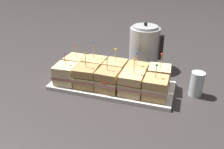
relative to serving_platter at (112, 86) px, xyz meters
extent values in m
plane|color=#383333|center=(0.00, 0.00, -0.01)|extent=(6.00, 6.00, 0.00)
cube|color=white|center=(0.00, 0.00, 0.00)|extent=(0.58, 0.24, 0.01)
cube|color=white|center=(0.00, 0.00, 0.01)|extent=(0.58, 0.24, 0.01)
cube|color=beige|center=(-0.21, -0.05, 0.03)|extent=(0.10, 0.10, 0.04)
cube|color=#B26B60|center=(-0.21, -0.05, 0.05)|extent=(0.11, 0.11, 0.01)
cube|color=beige|center=(-0.21, -0.05, 0.06)|extent=(0.11, 0.11, 0.01)
cube|color=beige|center=(-0.21, -0.05, 0.08)|extent=(0.10, 0.10, 0.04)
cylinder|color=tan|center=(-0.22, -0.05, 0.12)|extent=(0.00, 0.01, 0.07)
sphere|color=purple|center=(-0.22, -0.05, 0.16)|extent=(0.01, 0.01, 0.01)
cube|color=tan|center=(-0.11, -0.05, 0.03)|extent=(0.10, 0.10, 0.04)
cube|color=tan|center=(-0.11, -0.05, 0.05)|extent=(0.11, 0.11, 0.01)
cube|color=beige|center=(-0.11, -0.05, 0.06)|extent=(0.11, 0.11, 0.01)
cylinder|color=red|center=(-0.11, -0.07, 0.07)|extent=(0.06, 0.06, 0.00)
cube|color=tan|center=(-0.11, -0.05, 0.09)|extent=(0.10, 0.10, 0.04)
cylinder|color=tan|center=(-0.11, -0.05, 0.13)|extent=(0.00, 0.01, 0.08)
sphere|color=orange|center=(-0.11, -0.05, 0.17)|extent=(0.01, 0.01, 0.01)
cube|color=tan|center=(0.00, -0.05, 0.03)|extent=(0.10, 0.10, 0.04)
cube|color=tan|center=(0.00, -0.05, 0.05)|extent=(0.11, 0.11, 0.01)
cube|color=beige|center=(0.00, -0.05, 0.06)|extent=(0.11, 0.11, 0.01)
cylinder|color=red|center=(0.00, -0.07, 0.07)|extent=(0.07, 0.07, 0.00)
cube|color=tan|center=(0.00, -0.05, 0.09)|extent=(0.10, 0.10, 0.04)
cylinder|color=tan|center=(-0.01, -0.05, 0.13)|extent=(0.00, 0.00, 0.07)
sphere|color=green|center=(-0.01, -0.05, 0.16)|extent=(0.01, 0.01, 0.01)
cube|color=#DBB77A|center=(0.11, -0.05, 0.03)|extent=(0.10, 0.10, 0.04)
cube|color=tan|center=(0.11, -0.05, 0.05)|extent=(0.11, 0.11, 0.01)
cube|color=beige|center=(0.11, -0.05, 0.06)|extent=(0.10, 0.10, 0.01)
cylinder|color=red|center=(0.11, -0.07, 0.07)|extent=(0.07, 0.07, 0.00)
cube|color=#E8C281|center=(0.11, -0.05, 0.09)|extent=(0.10, 0.10, 0.04)
cylinder|color=tan|center=(0.11, -0.05, 0.13)|extent=(0.00, 0.01, 0.08)
sphere|color=yellow|center=(0.11, -0.05, 0.17)|extent=(0.01, 0.01, 0.01)
cube|color=tan|center=(0.21, -0.05, 0.03)|extent=(0.10, 0.10, 0.04)
cube|color=tan|center=(0.21, -0.05, 0.05)|extent=(0.10, 0.10, 0.01)
cube|color=beige|center=(0.21, -0.05, 0.06)|extent=(0.10, 0.10, 0.01)
cube|color=tan|center=(0.21, -0.05, 0.08)|extent=(0.10, 0.10, 0.04)
cylinder|color=tan|center=(0.21, -0.05, 0.13)|extent=(0.00, 0.01, 0.07)
sphere|color=green|center=(0.21, -0.05, 0.16)|extent=(0.01, 0.01, 0.01)
cube|color=#DBB77A|center=(-0.21, 0.05, 0.03)|extent=(0.11, 0.11, 0.04)
cube|color=#B26B60|center=(-0.21, 0.05, 0.05)|extent=(0.11, 0.11, 0.01)
cube|color=beige|center=(-0.21, 0.05, 0.06)|extent=(0.11, 0.11, 0.01)
cube|color=#E8C281|center=(-0.21, 0.05, 0.08)|extent=(0.11, 0.11, 0.04)
cylinder|color=tan|center=(-0.21, 0.05, 0.13)|extent=(0.00, 0.01, 0.07)
sphere|color=red|center=(-0.21, 0.05, 0.16)|extent=(0.01, 0.01, 0.01)
cube|color=tan|center=(-0.11, 0.05, 0.03)|extent=(0.10, 0.10, 0.04)
cube|color=tan|center=(-0.11, 0.05, 0.05)|extent=(0.11, 0.11, 0.01)
cube|color=beige|center=(-0.11, 0.05, 0.06)|extent=(0.10, 0.10, 0.01)
cylinder|color=red|center=(-0.11, 0.04, 0.07)|extent=(0.06, 0.06, 0.00)
cube|color=#E0B771|center=(-0.11, 0.05, 0.09)|extent=(0.10, 0.10, 0.04)
cylinder|color=tan|center=(-0.12, 0.06, 0.14)|extent=(0.00, 0.01, 0.09)
sphere|color=blue|center=(-0.12, 0.06, 0.18)|extent=(0.01, 0.01, 0.01)
cube|color=tan|center=(0.00, 0.05, 0.03)|extent=(0.10, 0.10, 0.04)
cube|color=#B26B60|center=(0.00, 0.05, 0.05)|extent=(0.11, 0.11, 0.01)
cube|color=beige|center=(0.00, 0.05, 0.06)|extent=(0.11, 0.11, 0.01)
cylinder|color=red|center=(0.00, 0.04, 0.07)|extent=(0.07, 0.07, 0.00)
cube|color=#E0B771|center=(0.00, 0.05, 0.09)|extent=(0.10, 0.10, 0.04)
cylinder|color=tan|center=(0.00, 0.06, 0.13)|extent=(0.00, 0.01, 0.07)
sphere|color=yellow|center=(0.00, 0.06, 0.17)|extent=(0.01, 0.01, 0.01)
cube|color=tan|center=(0.11, 0.05, 0.03)|extent=(0.10, 0.10, 0.04)
cube|color=tan|center=(0.11, 0.05, 0.05)|extent=(0.11, 0.11, 0.01)
cube|color=beige|center=(0.11, 0.05, 0.06)|extent=(0.11, 0.11, 0.01)
cube|color=tan|center=(0.11, 0.05, 0.08)|extent=(0.10, 0.10, 0.04)
cylinder|color=tan|center=(0.10, 0.05, 0.13)|extent=(0.00, 0.01, 0.07)
sphere|color=blue|center=(0.10, 0.05, 0.16)|extent=(0.01, 0.01, 0.01)
cube|color=beige|center=(0.21, 0.05, 0.03)|extent=(0.10, 0.10, 0.04)
cube|color=#B26B60|center=(0.21, 0.05, 0.05)|extent=(0.11, 0.11, 0.01)
cube|color=beige|center=(0.21, 0.05, 0.06)|extent=(0.11, 0.11, 0.01)
cylinder|color=red|center=(0.21, 0.04, 0.07)|extent=(0.06, 0.06, 0.00)
cube|color=beige|center=(0.21, 0.05, 0.09)|extent=(0.10, 0.10, 0.04)
cylinder|color=tan|center=(0.22, 0.05, 0.13)|extent=(0.00, 0.00, 0.08)
sphere|color=red|center=(0.22, 0.05, 0.17)|extent=(0.01, 0.01, 0.01)
cylinder|color=#B7BABF|center=(0.09, 0.28, 0.10)|extent=(0.16, 0.16, 0.23)
cylinder|color=#B7BABF|center=(0.09, 0.28, 0.22)|extent=(0.13, 0.13, 0.01)
sphere|color=black|center=(0.09, 0.28, 0.24)|extent=(0.02, 0.02, 0.02)
cube|color=black|center=(0.19, 0.28, 0.11)|extent=(0.02, 0.02, 0.14)
cylinder|color=silver|center=(0.38, 0.05, 0.05)|extent=(0.06, 0.06, 0.11)
camera|label=1|loc=(0.31, -0.95, 0.57)|focal=38.00mm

